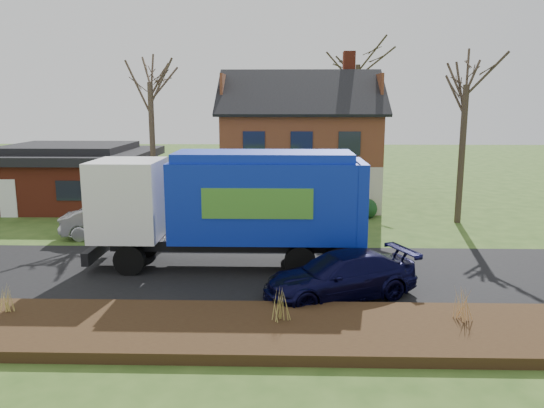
{
  "coord_description": "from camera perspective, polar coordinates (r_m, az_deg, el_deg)",
  "views": [
    {
      "loc": [
        1.17,
        -18.74,
        6.24
      ],
      "look_at": [
        0.6,
        2.5,
        2.12
      ],
      "focal_mm": 35.0,
      "sensor_mm": 36.0,
      "label": 1
    }
  ],
  "objects": [
    {
      "name": "tree_back",
      "position": [
        40.21,
        9.3,
        16.24
      ],
      "size": [
        3.8,
        3.8,
        12.04
      ],
      "color": "#393122",
      "rests_on": "ground"
    },
    {
      "name": "silver_sedan",
      "position": [
        25.72,
        -16.65,
        -1.79
      ],
      "size": [
        4.79,
        2.12,
        1.53
      ],
      "primitive_type": "imported",
      "rotation": [
        0.0,
        0.0,
        1.68
      ],
      "color": "#9B9EA2",
      "rests_on": "ground"
    },
    {
      "name": "grass_clump_mid",
      "position": [
        14.77,
        0.71,
        -10.66
      ],
      "size": [
        0.36,
        0.29,
        1.0
      ],
      "color": "#A09046",
      "rests_on": "mulch_verge"
    },
    {
      "name": "mulch_verge",
      "position": [
        14.8,
        -3.21,
        -13.36
      ],
      "size": [
        80.0,
        3.5,
        0.3
      ],
      "primitive_type": "cube",
      "color": "black",
      "rests_on": "ground"
    },
    {
      "name": "ground",
      "position": [
        19.79,
        -1.94,
        -7.43
      ],
      "size": [
        120.0,
        120.0,
        0.0
      ],
      "primitive_type": "plane",
      "color": "#304E1A",
      "rests_on": "ground"
    },
    {
      "name": "ranch_house",
      "position": [
        34.65,
        -20.84,
        2.91
      ],
      "size": [
        9.8,
        8.2,
        3.7
      ],
      "color": "maroon",
      "rests_on": "ground"
    },
    {
      "name": "main_house",
      "position": [
        32.72,
        2.12,
        7.08
      ],
      "size": [
        12.95,
        8.95,
        9.26
      ],
      "color": "beige",
      "rests_on": "ground"
    },
    {
      "name": "tree_front_west",
      "position": [
        30.02,
        -13.09,
        14.67
      ],
      "size": [
        3.4,
        3.4,
        10.1
      ],
      "color": "#47382A",
      "rests_on": "ground"
    },
    {
      "name": "tree_front_east",
      "position": [
        28.91,
        20.35,
        14.22
      ],
      "size": [
        3.64,
        3.64,
        10.11
      ],
      "color": "#3C3024",
      "rests_on": "ground"
    },
    {
      "name": "road",
      "position": [
        19.78,
        -1.94,
        -7.4
      ],
      "size": [
        80.0,
        7.0,
        0.02
      ],
      "primitive_type": "cube",
      "color": "black",
      "rests_on": "ground"
    },
    {
      "name": "grass_clump_west",
      "position": [
        17.21,
        -26.72,
        -9.0
      ],
      "size": [
        0.31,
        0.26,
        0.82
      ],
      "color": "tan",
      "rests_on": "mulch_verge"
    },
    {
      "name": "grass_clump_east",
      "position": [
        15.81,
        20.01,
        -9.92
      ],
      "size": [
        0.39,
        0.32,
        0.97
      ],
      "color": "tan",
      "rests_on": "mulch_verge"
    },
    {
      "name": "navy_wagon",
      "position": [
        17.32,
        7.33,
        -7.66
      ],
      "size": [
        5.48,
        3.86,
        1.47
      ],
      "primitive_type": "imported",
      "rotation": [
        0.0,
        0.0,
        -1.18
      ],
      "color": "black",
      "rests_on": "ground"
    },
    {
      "name": "garbage_truck",
      "position": [
        20.0,
        -4.03,
        0.29
      ],
      "size": [
        10.3,
        2.81,
        4.42
      ],
      "rotation": [
        0.0,
        0.0,
        0.0
      ],
      "color": "black",
      "rests_on": "ground"
    }
  ]
}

